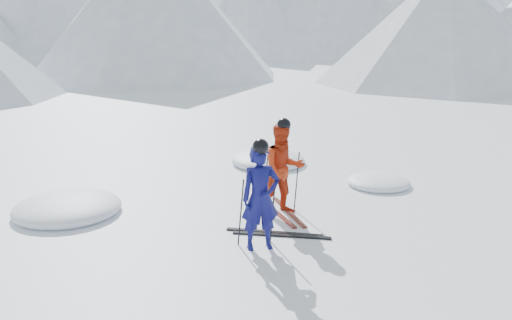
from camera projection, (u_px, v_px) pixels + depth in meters
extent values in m
plane|color=white|center=(334.00, 222.00, 9.99)|extent=(160.00, 160.00, 0.00)
cone|color=silver|center=(507.00, 0.00, 56.56)|extent=(24.45, 24.45, 10.76)
cone|color=#B2BCD1|center=(442.00, 24.00, 30.01)|extent=(14.00, 14.00, 6.50)
cone|color=#B2BCD1|center=(152.00, 3.00, 33.11)|extent=(16.00, 16.00, 9.00)
imported|color=#0D0E53|center=(260.00, 198.00, 8.64)|extent=(0.67, 0.48, 1.72)
imported|color=red|center=(283.00, 169.00, 10.21)|extent=(0.95, 0.80, 1.75)
cylinder|color=black|center=(241.00, 213.00, 8.81)|extent=(0.12, 0.08, 1.14)
cylinder|color=black|center=(273.00, 209.00, 8.99)|extent=(0.12, 0.07, 1.14)
cylinder|color=black|center=(265.00, 181.00, 10.48)|extent=(0.12, 0.09, 1.16)
cylinder|color=black|center=(297.00, 181.00, 10.47)|extent=(0.12, 0.08, 1.16)
cube|color=black|center=(277.00, 212.00, 10.41)|extent=(0.44, 1.68, 0.03)
cube|color=black|center=(289.00, 212.00, 10.44)|extent=(0.33, 1.70, 0.03)
cube|color=black|center=(274.00, 232.00, 9.45)|extent=(1.63, 0.65, 0.03)
cube|color=black|center=(282.00, 235.00, 9.32)|extent=(1.65, 0.60, 0.03)
ellipsoid|color=white|center=(68.00, 213.00, 10.44)|extent=(2.05, 2.05, 0.45)
ellipsoid|color=white|center=(378.00, 185.00, 12.16)|extent=(1.41, 1.41, 0.31)
ellipsoid|color=white|center=(268.00, 164.00, 13.93)|extent=(1.90, 1.90, 0.42)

